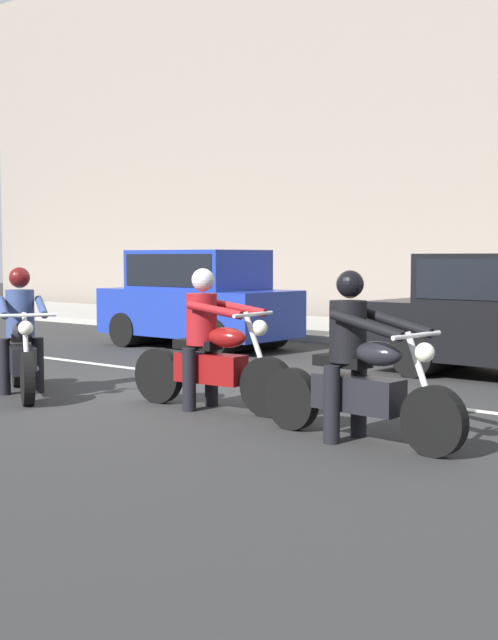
{
  "coord_description": "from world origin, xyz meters",
  "views": [
    {
      "loc": [
        7.25,
        -7.66,
        1.67
      ],
      "look_at": [
        1.39,
        -0.61,
        0.99
      ],
      "focal_mm": 47.35,
      "sensor_mm": 36.0,
      "label": 1
    }
  ],
  "objects_px": {
    "motorcycle_with_rider_black_leather": "(357,372)",
    "motorcycle_with_rider_crimson": "(210,352)",
    "parked_hatchback_cobalt_blue": "(198,297)",
    "motorcycle_with_rider_denim_blue": "(22,343)"
  },
  "relations": [
    {
      "from": "parked_hatchback_cobalt_blue",
      "to": "motorcycle_with_rider_black_leather",
      "type": "bearing_deg",
      "value": -36.73
    },
    {
      "from": "motorcycle_with_rider_denim_blue",
      "to": "motorcycle_with_rider_black_leather",
      "type": "relative_size",
      "value": 0.85
    },
    {
      "from": "motorcycle_with_rider_black_leather",
      "to": "parked_hatchback_cobalt_blue",
      "type": "xyz_separation_m",
      "value": [
        -6.58,
        4.91,
        0.29
      ]
    },
    {
      "from": "motorcycle_with_rider_black_leather",
      "to": "parked_hatchback_cobalt_blue",
      "type": "height_order",
      "value": "parked_hatchback_cobalt_blue"
    },
    {
      "from": "motorcycle_with_rider_denim_blue",
      "to": "parked_hatchback_cobalt_blue",
      "type": "bearing_deg",
      "value": 111.26
    },
    {
      "from": "motorcycle_with_rider_black_leather",
      "to": "motorcycle_with_rider_denim_blue",
      "type": "bearing_deg",
      "value": -175.03
    },
    {
      "from": "motorcycle_with_rider_crimson",
      "to": "parked_hatchback_cobalt_blue",
      "type": "height_order",
      "value": "parked_hatchback_cobalt_blue"
    },
    {
      "from": "motorcycle_with_rider_black_leather",
      "to": "motorcycle_with_rider_crimson",
      "type": "height_order",
      "value": "motorcycle_with_rider_black_leather"
    },
    {
      "from": "motorcycle_with_rider_denim_blue",
      "to": "parked_hatchback_cobalt_blue",
      "type": "xyz_separation_m",
      "value": [
        -2.07,
        5.31,
        0.29
      ]
    },
    {
      "from": "motorcycle_with_rider_denim_blue",
      "to": "motorcycle_with_rider_black_leather",
      "type": "xyz_separation_m",
      "value": [
        4.52,
        0.39,
        0.0
      ]
    }
  ]
}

